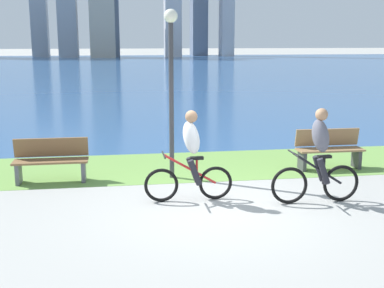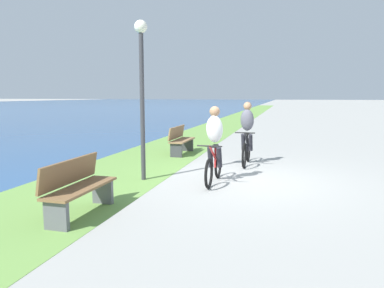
{
  "view_description": "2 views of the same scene",
  "coord_description": "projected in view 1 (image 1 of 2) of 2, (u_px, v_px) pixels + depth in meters",
  "views": [
    {
      "loc": [
        -1.67,
        -8.09,
        2.89
      ],
      "look_at": [
        -0.34,
        0.71,
        1.01
      ],
      "focal_mm": 46.62,
      "sensor_mm": 36.0,
      "label": 1
    },
    {
      "loc": [
        -7.84,
        -0.99,
        1.89
      ],
      "look_at": [
        -0.59,
        0.97,
        0.86
      ],
      "focal_mm": 33.18,
      "sensor_mm": 36.0,
      "label": 2
    }
  ],
  "objects": [
    {
      "name": "bench_far_along_path",
      "position": [
        329.0,
        149.0,
        11.29
      ],
      "size": [
        1.5,
        0.47,
        0.9
      ],
      "color": "olive",
      "rests_on": "ground"
    },
    {
      "name": "ground_plane",
      "position": [
        218.0,
        209.0,
        8.67
      ],
      "size": [
        300.0,
        300.0,
        0.0
      ],
      "primitive_type": "plane",
      "color": "#9E9E99"
    },
    {
      "name": "grass_strip_bayside",
      "position": [
        192.0,
        166.0,
        11.6
      ],
      "size": [
        120.0,
        2.77,
        0.01
      ],
      "primitive_type": "cube",
      "color": "#6B9947",
      "rests_on": "ground"
    },
    {
      "name": "bench_near_path",
      "position": [
        51.0,
        160.0,
        10.23
      ],
      "size": [
        1.5,
        0.47,
        0.9
      ],
      "color": "brown",
      "rests_on": "ground"
    },
    {
      "name": "cyclist_lead",
      "position": [
        191.0,
        156.0,
        8.95
      ],
      "size": [
        1.62,
        0.52,
        1.66
      ],
      "color": "black",
      "rests_on": "ground"
    },
    {
      "name": "lamppost_tall",
      "position": [
        171.0,
        68.0,
        10.16
      ],
      "size": [
        0.28,
        0.28,
        3.49
      ],
      "color": "#38383D",
      "rests_on": "ground"
    },
    {
      "name": "cyclist_trailing",
      "position": [
        319.0,
        157.0,
        8.84
      ],
      "size": [
        1.65,
        0.52,
        1.72
      ],
      "color": "black",
      "rests_on": "ground"
    },
    {
      "name": "bay_water_surface",
      "position": [
        133.0,
        68.0,
        51.55
      ],
      "size": [
        300.0,
        79.81,
        0.0
      ],
      "primitive_type": "cube",
      "color": "#2D568C",
      "rests_on": "ground"
    }
  ]
}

